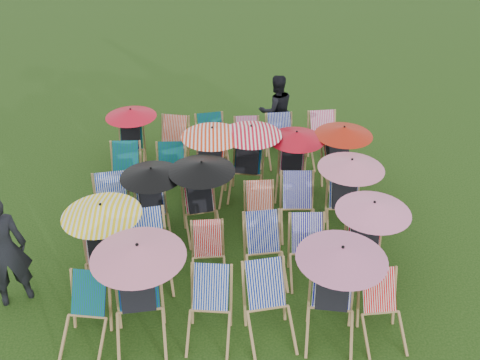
{
  "coord_description": "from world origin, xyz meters",
  "views": [
    {
      "loc": [
        -0.16,
        -7.23,
        5.75
      ],
      "look_at": [
        0.15,
        0.27,
        0.9
      ],
      "focal_mm": 40.0,
      "sensor_mm": 36.0,
      "label": 1
    }
  ],
  "objects_px": {
    "deckchair_5": "(383,312)",
    "person_rear": "(276,110)",
    "deckchair_0": "(84,316)",
    "deckchair_29": "(325,140)",
    "person_left": "(2,250)"
  },
  "relations": [
    {
      "from": "deckchair_0",
      "to": "deckchair_29",
      "type": "height_order",
      "value": "deckchair_29"
    },
    {
      "from": "deckchair_0",
      "to": "deckchair_29",
      "type": "distance_m",
      "value": 6.08
    },
    {
      "from": "person_left",
      "to": "deckchair_0",
      "type": "bearing_deg",
      "value": 120.63
    },
    {
      "from": "deckchair_0",
      "to": "deckchair_29",
      "type": "xyz_separation_m",
      "value": [
        4.0,
        4.58,
        0.04
      ]
    },
    {
      "from": "person_left",
      "to": "deckchair_5",
      "type": "bearing_deg",
      "value": 144.18
    },
    {
      "from": "deckchair_5",
      "to": "person_rear",
      "type": "bearing_deg",
      "value": 95.44
    },
    {
      "from": "deckchair_5",
      "to": "person_left",
      "type": "height_order",
      "value": "person_left"
    },
    {
      "from": "deckchair_0",
      "to": "person_left",
      "type": "xyz_separation_m",
      "value": [
        -1.21,
        0.79,
        0.49
      ]
    },
    {
      "from": "deckchair_29",
      "to": "person_left",
      "type": "height_order",
      "value": "person_left"
    },
    {
      "from": "deckchair_0",
      "to": "person_rear",
      "type": "bearing_deg",
      "value": 69.11
    },
    {
      "from": "deckchair_0",
      "to": "person_left",
      "type": "height_order",
      "value": "person_left"
    },
    {
      "from": "deckchair_29",
      "to": "deckchair_5",
      "type": "bearing_deg",
      "value": -94.78
    },
    {
      "from": "deckchair_29",
      "to": "person_rear",
      "type": "relative_size",
      "value": 0.61
    },
    {
      "from": "deckchair_5",
      "to": "person_rear",
      "type": "distance_m",
      "value": 5.56
    },
    {
      "from": "person_left",
      "to": "person_rear",
      "type": "distance_m",
      "value": 6.26
    }
  ]
}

